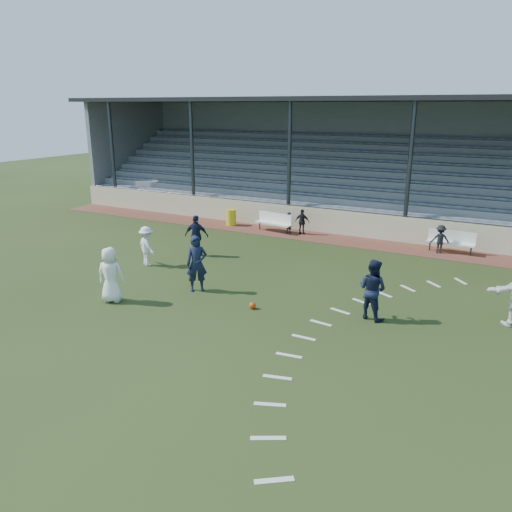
{
  "coord_description": "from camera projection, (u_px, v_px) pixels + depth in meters",
  "views": [
    {
      "loc": [
        7.65,
        -11.74,
        6.2
      ],
      "look_at": [
        0.0,
        2.5,
        1.3
      ],
      "focal_mm": 35.0,
      "sensor_mm": 36.0,
      "label": 1
    }
  ],
  "objects": [
    {
      "name": "bench_right",
      "position": [
        451.0,
        240.0,
        21.71
      ],
      "size": [
        2.01,
        0.5,
        0.95
      ],
      "rotation": [
        0.0,
        0.0,
        -0.03
      ],
      "color": "white",
      "rests_on": "cinder_track"
    },
    {
      "name": "sub_right",
      "position": [
        440.0,
        239.0,
        21.59
      ],
      "size": [
        0.9,
        0.68,
        1.24
      ],
      "primitive_type": "imported",
      "rotation": [
        0.0,
        0.0,
        3.45
      ],
      "color": "black",
      "rests_on": "cinder_track"
    },
    {
      "name": "ground",
      "position": [
        217.0,
        318.0,
        15.16
      ],
      "size": [
        90.0,
        90.0,
        0.0
      ],
      "primitive_type": "plane",
      "color": "#263415",
      "rests_on": "ground"
    },
    {
      "name": "sub_left_near",
      "position": [
        289.0,
        223.0,
        25.0
      ],
      "size": [
        0.46,
        0.38,
        1.07
      ],
      "primitive_type": "imported",
      "rotation": [
        0.0,
        0.0,
        2.79
      ],
      "color": "black",
      "rests_on": "cinder_track"
    },
    {
      "name": "sub_left_far",
      "position": [
        302.0,
        222.0,
        24.75
      ],
      "size": [
        0.76,
        0.38,
        1.25
      ],
      "primitive_type": "imported",
      "rotation": [
        0.0,
        0.0,
        3.25
      ],
      "color": "black",
      "rests_on": "cinder_track"
    },
    {
      "name": "player_navy_mid",
      "position": [
        372.0,
        289.0,
        14.89
      ],
      "size": [
        1.06,
        0.93,
        1.86
      ],
      "primitive_type": "imported",
      "rotation": [
        0.0,
        0.0,
        2.86
      ],
      "color": "#121933",
      "rests_on": "ground"
    },
    {
      "name": "player_white_lead",
      "position": [
        111.0,
        275.0,
        16.19
      ],
      "size": [
        1.05,
        0.86,
        1.84
      ],
      "primitive_type": "imported",
      "rotation": [
        0.0,
        0.0,
        3.49
      ],
      "color": "white",
      "rests_on": "ground"
    },
    {
      "name": "cinder_track",
      "position": [
        335.0,
        239.0,
        24.01
      ],
      "size": [
        34.0,
        2.0,
        0.02
      ],
      "primitive_type": "cube",
      "color": "brown",
      "rests_on": "ground"
    },
    {
      "name": "player_navy_lead",
      "position": [
        197.0,
        264.0,
        17.12
      ],
      "size": [
        0.85,
        0.81,
        1.96
      ],
      "primitive_type": "imported",
      "rotation": [
        0.0,
        0.0,
        0.68
      ],
      "color": "#121933",
      "rests_on": "ground"
    },
    {
      "name": "football",
      "position": [
        252.0,
        305.0,
        15.81
      ],
      "size": [
        0.22,
        0.22,
        0.22
      ],
      "primitive_type": "sphere",
      "color": "#CC3E0C",
      "rests_on": "ground"
    },
    {
      "name": "penalty_arc",
      "position": [
        348.0,
        347.0,
        13.3
      ],
      "size": [
        3.89,
        14.63,
        0.01
      ],
      "color": "silver",
      "rests_on": "ground"
    },
    {
      "name": "grandstand",
      "position": [
        371.0,
        179.0,
        28.23
      ],
      "size": [
        34.6,
        9.0,
        6.61
      ],
      "color": "gray",
      "rests_on": "ground"
    },
    {
      "name": "player_navy_wing",
      "position": [
        197.0,
        236.0,
        21.21
      ],
      "size": [
        1.11,
        0.7,
        1.76
      ],
      "primitive_type": "imported",
      "rotation": [
        0.0,
        0.0,
        3.42
      ],
      "color": "#121933",
      "rests_on": "ground"
    },
    {
      "name": "retaining_wall",
      "position": [
        342.0,
        223.0,
        24.73
      ],
      "size": [
        34.0,
        0.18,
        1.2
      ],
      "primitive_type": "cube",
      "color": "beige",
      "rests_on": "ground"
    },
    {
      "name": "player_white_wing",
      "position": [
        147.0,
        246.0,
        19.95
      ],
      "size": [
        1.18,
        0.95,
        1.59
      ],
      "primitive_type": "imported",
      "rotation": [
        0.0,
        0.0,
        2.73
      ],
      "color": "white",
      "rests_on": "ground"
    },
    {
      "name": "bench_left",
      "position": [
        274.0,
        221.0,
        25.31
      ],
      "size": [
        2.04,
        0.76,
        0.95
      ],
      "rotation": [
        0.0,
        0.0,
        -0.15
      ],
      "color": "white",
      "rests_on": "cinder_track"
    },
    {
      "name": "trash_bin",
      "position": [
        231.0,
        217.0,
        26.69
      ],
      "size": [
        0.53,
        0.53,
        0.84
      ],
      "primitive_type": "cylinder",
      "color": "gold",
      "rests_on": "cinder_track"
    }
  ]
}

